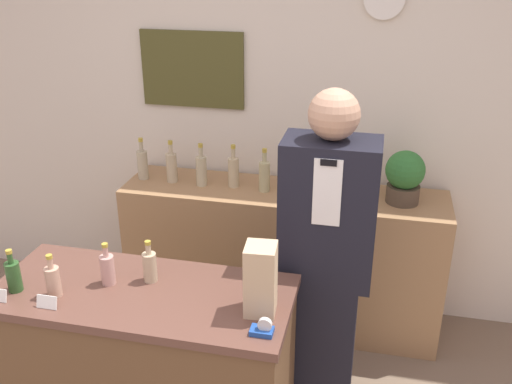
% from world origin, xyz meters
% --- Properties ---
extents(back_wall, '(5.20, 0.09, 2.70)m').
position_xyz_m(back_wall, '(-0.00, 2.00, 1.35)').
color(back_wall, beige).
rests_on(back_wall, ground_plane).
extents(back_shelf, '(1.98, 0.47, 0.92)m').
position_xyz_m(back_shelf, '(0.11, 1.70, 0.46)').
color(back_shelf, '#9E754C').
rests_on(back_shelf, ground_plane).
extents(display_counter, '(1.32, 0.57, 0.92)m').
position_xyz_m(display_counter, '(-0.30, 0.51, 0.46)').
color(display_counter, brown).
rests_on(display_counter, ground_plane).
extents(shopkeeper, '(0.44, 0.28, 1.74)m').
position_xyz_m(shopkeeper, '(0.46, 0.97, 0.87)').
color(shopkeeper, black).
rests_on(shopkeeper, ground_plane).
extents(potted_plant, '(0.22, 0.22, 0.31)m').
position_xyz_m(potted_plant, '(0.82, 1.70, 1.08)').
color(potted_plant, '#4C3D2D').
rests_on(potted_plant, back_shelf).
extents(paper_bag, '(0.13, 0.14, 0.30)m').
position_xyz_m(paper_bag, '(0.24, 0.48, 1.07)').
color(paper_bag, tan).
rests_on(paper_bag, display_counter).
extents(tape_dispenser, '(0.09, 0.06, 0.07)m').
position_xyz_m(tape_dispenser, '(0.28, 0.34, 0.94)').
color(tape_dispenser, '#1E4799').
rests_on(tape_dispenser, display_counter).
extents(price_card_right, '(0.09, 0.02, 0.06)m').
position_xyz_m(price_card_right, '(-0.63, 0.31, 0.95)').
color(price_card_right, white).
rests_on(price_card_right, display_counter).
extents(counter_bottle_0, '(0.06, 0.06, 0.20)m').
position_xyz_m(counter_bottle_0, '(-0.83, 0.39, 0.99)').
color(counter_bottle_0, '#2B5326').
rests_on(counter_bottle_0, display_counter).
extents(counter_bottle_1, '(0.06, 0.06, 0.20)m').
position_xyz_m(counter_bottle_1, '(-0.64, 0.40, 0.99)').
color(counter_bottle_1, tan).
rests_on(counter_bottle_1, display_counter).
extents(counter_bottle_2, '(0.06, 0.06, 0.20)m').
position_xyz_m(counter_bottle_2, '(-0.46, 0.54, 0.99)').
color(counter_bottle_2, tan).
rests_on(counter_bottle_2, display_counter).
extents(counter_bottle_3, '(0.06, 0.06, 0.20)m').
position_xyz_m(counter_bottle_3, '(-0.29, 0.60, 0.99)').
color(counter_bottle_3, tan).
rests_on(counter_bottle_3, display_counter).
extents(shelf_bottle_0, '(0.07, 0.07, 0.27)m').
position_xyz_m(shelf_bottle_0, '(-0.79, 1.71, 1.02)').
color(shelf_bottle_0, tan).
rests_on(shelf_bottle_0, back_shelf).
extents(shelf_bottle_1, '(0.07, 0.07, 0.27)m').
position_xyz_m(shelf_bottle_1, '(-0.60, 1.70, 1.02)').
color(shelf_bottle_1, tan).
rests_on(shelf_bottle_1, back_shelf).
extents(shelf_bottle_2, '(0.07, 0.07, 0.27)m').
position_xyz_m(shelf_bottle_2, '(-0.40, 1.69, 1.02)').
color(shelf_bottle_2, tan).
rests_on(shelf_bottle_2, back_shelf).
extents(shelf_bottle_3, '(0.07, 0.07, 0.27)m').
position_xyz_m(shelf_bottle_3, '(-0.20, 1.71, 1.02)').
color(shelf_bottle_3, tan).
rests_on(shelf_bottle_3, back_shelf).
extents(shelf_bottle_4, '(0.07, 0.07, 0.27)m').
position_xyz_m(shelf_bottle_4, '(-0.00, 1.69, 1.02)').
color(shelf_bottle_4, tan).
rests_on(shelf_bottle_4, back_shelf).
extents(shelf_bottle_5, '(0.07, 0.07, 0.27)m').
position_xyz_m(shelf_bottle_5, '(0.20, 1.69, 1.02)').
color(shelf_bottle_5, tan).
rests_on(shelf_bottle_5, back_shelf).
extents(shelf_bottle_6, '(0.07, 0.07, 0.27)m').
position_xyz_m(shelf_bottle_6, '(0.40, 1.72, 1.02)').
color(shelf_bottle_6, tan).
rests_on(shelf_bottle_6, back_shelf).
extents(shelf_bottle_7, '(0.07, 0.07, 0.27)m').
position_xyz_m(shelf_bottle_7, '(0.60, 1.72, 1.02)').
color(shelf_bottle_7, tan).
rests_on(shelf_bottle_7, back_shelf).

